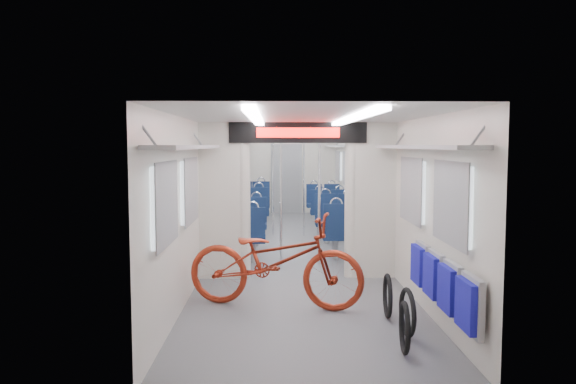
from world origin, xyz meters
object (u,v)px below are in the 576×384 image
object	(u,v)px
bike_hoop_c	(388,298)
stanchion_far_right	(304,183)
seat_bay_near_right	(343,222)
seat_bay_far_left	(251,203)
bike_hoop_b	(407,315)
bike_hoop_a	(404,330)
stanchion_near_right	(319,195)
stanchion_far_left	(273,183)
seat_bay_near_left	(242,225)
seat_bay_far_right	(326,204)
flip_bench	(441,282)
bicycle	(275,260)
stanchion_near_left	(281,196)

from	to	relation	value
bike_hoop_c	stanchion_far_right	xyz separation A→B (m)	(-0.65, 5.83, 0.92)
seat_bay_near_right	seat_bay_far_left	distance (m)	3.86
seat_bay_near_right	bike_hoop_b	bearing A→B (deg)	-88.98
bike_hoop_a	stanchion_near_right	bearing A→B (deg)	96.99
bike_hoop_b	bike_hoop_c	world-z (taller)	bike_hoop_b
stanchion_near_right	stanchion_far_left	xyz separation A→B (m)	(-0.77, 3.04, 0.00)
stanchion_near_right	seat_bay_near_left	bearing A→B (deg)	144.70
seat_bay_near_left	seat_bay_far_left	world-z (taller)	seat_bay_far_left
bike_hoop_c	seat_bay_far_right	bearing A→B (deg)	90.08
flip_bench	stanchion_far_right	bearing A→B (deg)	99.25
flip_bench	stanchion_far_right	size ratio (longest dim) A/B	0.92
bicycle	flip_bench	world-z (taller)	bicycle
stanchion_near_left	stanchion_far_left	xyz separation A→B (m)	(-0.14, 3.11, 0.00)
seat_bay_far_left	stanchion_far_right	bearing A→B (deg)	-53.81
bike_hoop_c	seat_bay_near_left	xyz separation A→B (m)	(-1.88, 3.83, 0.29)
stanchion_far_left	seat_bay_near_left	bearing A→B (deg)	-104.89
seat_bay_near_left	stanchion_near_right	xyz separation A→B (m)	(1.33, -0.94, 0.63)
bicycle	stanchion_near_left	world-z (taller)	stanchion_near_left
stanchion_far_right	bike_hoop_a	bearing A→B (deg)	-85.15
stanchion_near_left	seat_bay_near_left	bearing A→B (deg)	124.75
seat_bay_near_right	stanchion_far_left	xyz separation A→B (m)	(-1.31, 1.81, 0.61)
bike_hoop_a	bicycle	bearing A→B (deg)	127.63
bicycle	bike_hoop_b	distance (m)	1.79
stanchion_near_left	stanchion_near_right	world-z (taller)	same
stanchion_near_left	stanchion_far_left	bearing A→B (deg)	92.57
seat_bay_near_right	stanchion_near_right	xyz separation A→B (m)	(-0.54, -1.24, 0.61)
seat_bay_far_left	stanchion_far_left	world-z (taller)	stanchion_far_left
stanchion_far_left	stanchion_far_right	bearing A→B (deg)	-8.76
flip_bench	stanchion_near_right	world-z (taller)	stanchion_near_right
bike_hoop_c	stanchion_far_left	xyz separation A→B (m)	(-1.32, 5.94, 0.92)
seat_bay_near_right	stanchion_far_right	xyz separation A→B (m)	(-0.64, 1.70, 0.61)
seat_bay_near_left	stanchion_near_left	size ratio (longest dim) A/B	0.84
bike_hoop_a	stanchion_near_right	distance (m)	4.14
bike_hoop_c	bicycle	bearing A→B (deg)	159.76
seat_bay_near_right	stanchion_far_left	distance (m)	2.31
seat_bay_far_right	stanchion_near_left	bearing A→B (deg)	-103.92
seat_bay_far_right	seat_bay_far_left	bearing A→B (deg)	-178.95
seat_bay_near_right	stanchion_far_right	world-z (taller)	stanchion_far_right
bike_hoop_b	bike_hoop_c	xyz separation A→B (m)	(-0.07, 0.64, -0.00)
seat_bay_near_right	seat_bay_far_left	world-z (taller)	seat_bay_far_left
bike_hoop_b	seat_bay_near_right	xyz separation A→B (m)	(-0.09, 4.78, 0.31)
bike_hoop_b	stanchion_near_right	distance (m)	3.71
bike_hoop_a	bike_hoop_b	distance (m)	0.49
seat_bay_near_left	bike_hoop_c	bearing A→B (deg)	-63.86
stanchion_far_left	stanchion_far_right	size ratio (longest dim) A/B	1.00
stanchion_far_left	flip_bench	bearing A→B (deg)	-75.35
bike_hoop_a	seat_bay_near_right	world-z (taller)	seat_bay_near_right
seat_bay_near_right	seat_bay_far_right	xyz separation A→B (m)	(0.00, 3.42, -0.02)
seat_bay_near_right	bicycle	bearing A→B (deg)	-109.20
seat_bay_near_left	seat_bay_far_right	bearing A→B (deg)	63.27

